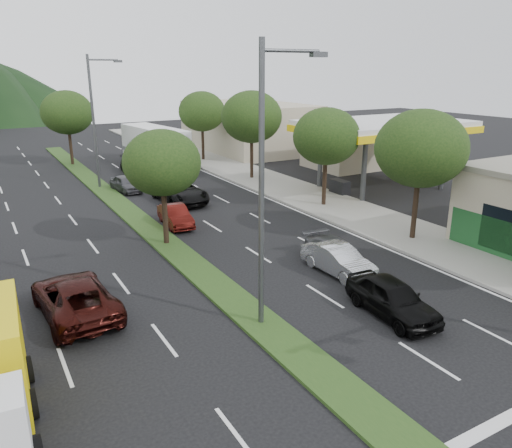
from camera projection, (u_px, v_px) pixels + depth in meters
sidewalk_right at (289, 189)px, 38.43m from camera, size 5.00×90.00×0.15m
median at (117, 202)px, 34.98m from camera, size 1.60×56.00×0.12m
gas_canopy at (384, 129)px, 37.66m from camera, size 12.20×8.20×5.25m
bldg_right_far at (249, 127)px, 56.71m from camera, size 10.00×16.00×5.20m
tree_r_b at (421, 149)px, 25.95m from camera, size 4.80×4.80×6.94m
tree_r_c at (326, 136)px, 32.65m from camera, size 4.40×4.40×6.48m
tree_r_d at (252, 117)px, 40.79m from camera, size 5.00×5.00×7.17m
tree_r_e at (202, 112)px, 49.15m from camera, size 4.60×4.60×6.71m
tree_med_near at (162, 163)px, 25.40m from camera, size 4.00×4.00×6.02m
tree_med_far at (67, 113)px, 46.72m from camera, size 4.80×4.80×6.94m
streetlight_near at (267, 176)px, 16.88m from camera, size 2.60×0.25×10.00m
streetlight_mid at (96, 116)px, 37.55m from camera, size 2.60×0.25×10.00m
sedan_silver at (338, 260)px, 22.82m from camera, size 1.55×4.05×1.32m
suv_maroon at (75, 297)px, 18.95m from camera, size 2.80×5.51×1.49m
car_queue_a at (392, 298)px, 18.92m from camera, size 2.07×4.40×1.45m
car_queue_b at (336, 254)px, 23.71m from camera, size 2.15×4.40×1.23m
car_queue_c at (175, 216)px, 29.75m from camera, size 1.59×3.83×1.23m
car_queue_d at (180, 191)px, 34.91m from camera, size 2.75×5.63×1.54m
car_queue_e at (126, 184)px, 37.94m from camera, size 1.91×3.75×1.22m
car_queue_f at (136, 166)px, 44.22m from camera, size 2.26×5.04×1.44m
motorhome at (155, 145)px, 47.61m from camera, size 4.01×9.79×3.65m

